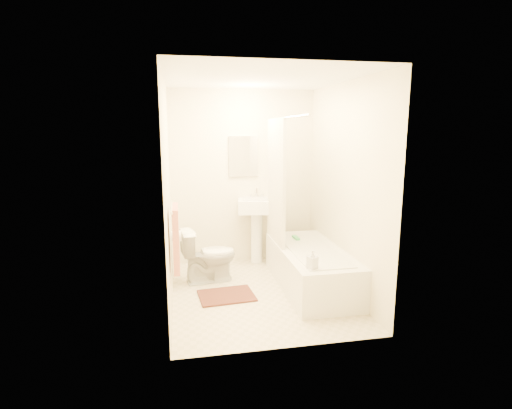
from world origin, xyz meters
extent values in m
plane|color=beige|center=(0.00, 0.00, 0.00)|extent=(2.40, 2.40, 0.00)
plane|color=white|center=(0.00, 0.00, 2.40)|extent=(2.40, 2.40, 0.00)
cube|color=beige|center=(0.00, 1.20, 1.20)|extent=(2.00, 0.02, 2.40)
cube|color=beige|center=(-1.00, 0.00, 1.20)|extent=(0.02, 2.40, 2.40)
cube|color=beige|center=(1.00, 0.00, 1.20)|extent=(0.02, 2.40, 2.40)
cube|color=white|center=(0.00, 1.18, 1.50)|extent=(0.40, 0.03, 0.55)
cylinder|color=silver|center=(0.30, 0.10, 2.00)|extent=(0.03, 1.70, 0.03)
cube|color=silver|center=(0.30, 0.50, 1.22)|extent=(0.04, 0.80, 1.55)
cylinder|color=silver|center=(-0.96, -0.25, 1.10)|extent=(0.02, 0.60, 0.02)
cube|color=#CC7266|center=(-0.93, -0.25, 0.78)|extent=(0.06, 0.45, 0.66)
cylinder|color=white|center=(-0.93, 0.12, 0.70)|extent=(0.11, 0.12, 0.12)
imported|color=white|center=(-0.55, 0.49, 0.33)|extent=(0.72, 0.46, 0.66)
cube|color=#502C22|center=(-0.40, -0.03, 0.01)|extent=(0.65, 0.51, 0.02)
imported|color=white|center=(0.43, -0.58, 0.57)|extent=(0.12, 0.12, 0.20)
cube|color=green|center=(0.58, 0.51, 0.49)|extent=(0.06, 0.18, 0.04)
camera|label=1|loc=(-0.87, -4.27, 1.89)|focal=28.00mm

